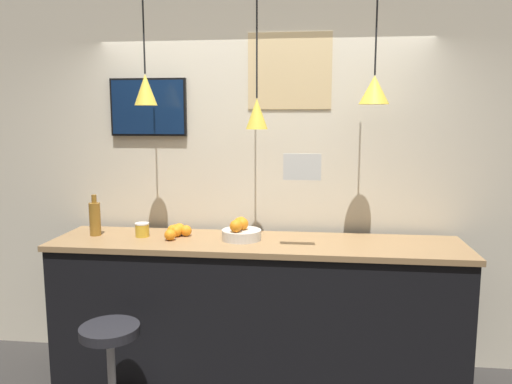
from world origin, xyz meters
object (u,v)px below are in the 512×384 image
object	(u,v)px
juice_bottle	(95,218)
spread_jar	(142,230)
mounted_tv	(148,107)
fruit_bowl	(241,231)
bar_stool	(111,357)

from	to	relation	value
juice_bottle	spread_jar	distance (m)	0.37
juice_bottle	mounted_tv	distance (m)	0.94
juice_bottle	mounted_tv	size ratio (longest dim) A/B	0.51
fruit_bowl	mounted_tv	distance (m)	1.23
mounted_tv	bar_stool	bearing A→B (deg)	-86.81
juice_bottle	spread_jar	xyz separation A→B (m)	(0.36, 0.00, -0.08)
spread_jar	juice_bottle	bearing A→B (deg)	180.00
bar_stool	spread_jar	world-z (taller)	spread_jar
fruit_bowl	mounted_tv	size ratio (longest dim) A/B	0.47
bar_stool	mounted_tv	world-z (taller)	mounted_tv
juice_bottle	spread_jar	world-z (taller)	juice_bottle
juice_bottle	mounted_tv	world-z (taller)	mounted_tv
mounted_tv	fruit_bowl	bearing A→B (deg)	-24.43
bar_stool	spread_jar	distance (m)	0.93
fruit_bowl	mounted_tv	world-z (taller)	mounted_tv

